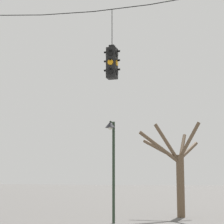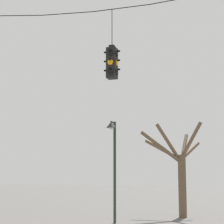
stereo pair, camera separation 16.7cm
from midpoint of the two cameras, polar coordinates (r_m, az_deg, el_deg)
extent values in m
cylinder|color=black|center=(17.58, -11.88, 12.23)|extent=(2.08, 0.03, 0.26)
cylinder|color=black|center=(16.61, -5.54, 12.69)|extent=(2.08, 0.03, 0.15)
cylinder|color=black|center=(15.90, 1.52, 13.42)|extent=(2.08, 0.03, 0.03)
cube|color=black|center=(15.37, 0.31, 6.38)|extent=(0.34, 0.34, 1.10)
cube|color=black|center=(15.54, 0.31, 8.51)|extent=(0.19, 0.19, 0.10)
cylinder|color=black|center=(15.76, 0.31, 10.99)|extent=(0.02, 0.02, 1.33)
cylinder|color=black|center=(15.29, 0.09, 7.74)|extent=(0.20, 0.03, 0.20)
cylinder|color=black|center=(15.28, 0.04, 8.11)|extent=(0.07, 0.12, 0.07)
cylinder|color=orange|center=(15.20, 0.09, 6.55)|extent=(0.20, 0.03, 0.20)
cylinder|color=black|center=(15.18, 0.04, 6.92)|extent=(0.07, 0.12, 0.07)
cylinder|color=black|center=(15.12, 0.09, 5.34)|extent=(0.20, 0.03, 0.20)
cylinder|color=black|center=(15.10, 0.04, 5.71)|extent=(0.07, 0.12, 0.07)
cylinder|color=black|center=(15.63, 0.53, 7.38)|extent=(0.20, 0.03, 0.20)
cylinder|color=black|center=(15.69, 0.58, 7.65)|extent=(0.07, 0.12, 0.07)
cylinder|color=orange|center=(15.54, 0.53, 6.21)|extent=(0.20, 0.03, 0.20)
cylinder|color=black|center=(15.61, 0.58, 6.49)|extent=(0.07, 0.12, 0.07)
cylinder|color=black|center=(15.46, 0.53, 5.03)|extent=(0.20, 0.03, 0.20)
cylinder|color=black|center=(15.52, 0.58, 5.32)|extent=(0.07, 0.12, 0.07)
cylinder|color=black|center=(15.52, -0.34, 7.50)|extent=(0.03, 0.20, 0.20)
cylinder|color=black|center=(15.56, -0.50, 7.80)|extent=(0.12, 0.07, 0.07)
cylinder|color=orange|center=(15.43, -0.34, 6.32)|extent=(0.03, 0.20, 0.20)
cylinder|color=black|center=(15.47, -0.50, 6.63)|extent=(0.12, 0.07, 0.07)
cylinder|color=black|center=(15.35, -0.34, 5.13)|extent=(0.03, 0.20, 0.20)
cylinder|color=black|center=(15.38, -0.50, 5.45)|extent=(0.12, 0.07, 0.07)
cylinder|color=black|center=(15.41, 0.97, 7.62)|extent=(0.03, 0.20, 0.20)
cylinder|color=black|center=(15.42, 1.13, 7.95)|extent=(0.12, 0.07, 0.07)
cylinder|color=orange|center=(15.32, 0.98, 6.43)|extent=(0.03, 0.20, 0.20)
cylinder|color=black|center=(15.33, 1.14, 6.77)|extent=(0.12, 0.07, 0.07)
cylinder|color=black|center=(15.23, 0.98, 5.24)|extent=(0.03, 0.20, 0.20)
cylinder|color=black|center=(15.24, 1.14, 5.58)|extent=(0.12, 0.07, 0.07)
cylinder|color=#233323|center=(19.32, 0.61, -7.81)|extent=(0.12, 0.12, 4.42)
cylinder|color=#233323|center=(19.24, 0.38, -1.35)|extent=(0.07, 0.48, 0.07)
cone|color=#232328|center=(19.00, 0.15, -1.66)|extent=(0.44, 0.44, 0.26)
sphere|color=silver|center=(18.98, 0.15, -2.05)|extent=(0.20, 0.20, 0.20)
cylinder|color=brown|center=(22.42, 9.38, -9.50)|extent=(0.39, 0.39, 3.10)
cylinder|color=brown|center=(23.15, 9.61, -4.55)|extent=(0.24, 1.51, 1.50)
cylinder|color=brown|center=(22.05, 6.72, -4.64)|extent=(1.96, 1.39, 1.64)
cylinder|color=brown|center=(22.36, 10.51, -3.64)|extent=(1.20, 0.32, 1.86)
cylinder|color=brown|center=(23.12, 10.38, -5.01)|extent=(0.86, 1.59, 1.04)
cylinder|color=brown|center=(22.35, 7.69, -4.13)|extent=(1.36, 0.69, 2.08)
cylinder|color=brown|center=(23.06, 6.92, -4.96)|extent=(2.18, 1.03, 1.24)
camera|label=1|loc=(0.08, -89.68, -0.05)|focal=70.00mm
camera|label=2|loc=(0.08, 90.32, 0.05)|focal=70.00mm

